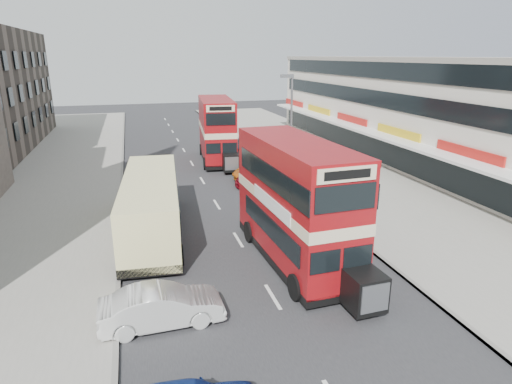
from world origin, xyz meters
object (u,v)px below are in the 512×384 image
object	(u,v)px
car_right_a	(266,177)
pedestrian_near	(335,181)
pedestrian_far	(263,137)
cyclist	(249,162)
coach	(151,203)
car_left_front	(162,307)
car_right_c	(233,144)
bus_second	(217,130)
car_right_b	(263,171)
bus_main	(296,202)
street_lamp	(290,120)

from	to	relation	value
car_right_a	pedestrian_near	xyz separation A→B (m)	(3.85, -3.65, 0.42)
pedestrian_far	cyclist	bearing A→B (deg)	-121.78
coach	cyclist	world-z (taller)	coach
car_left_front	car_right_c	world-z (taller)	car_left_front
coach	pedestrian_near	bearing A→B (deg)	19.26
bus_second	car_right_a	world-z (taller)	bus_second
coach	car_right_b	distance (m)	12.64
bus_main	car_left_front	xyz separation A→B (m)	(-6.49, -3.56, -2.22)
car_right_c	coach	bearing A→B (deg)	-23.80
car_right_b	bus_second	bearing A→B (deg)	-166.88
bus_main	pedestrian_far	bearing A→B (deg)	-106.40
pedestrian_near	car_left_front	bearing A→B (deg)	44.46
bus_second	car_left_front	world-z (taller)	bus_second
car_right_a	pedestrian_near	bearing A→B (deg)	46.83
pedestrian_far	car_right_c	bearing A→B (deg)	175.10
bus_second	car_right_a	size ratio (longest dim) A/B	2.14
bus_second	coach	bearing A→B (deg)	73.01
car_left_front	pedestrian_far	size ratio (longest dim) A/B	2.39
bus_second	car_right_c	bearing A→B (deg)	-113.54
pedestrian_near	pedestrian_far	xyz separation A→B (m)	(0.11, 17.53, -0.03)
car_left_front	car_right_b	world-z (taller)	car_left_front
street_lamp	car_left_front	distance (m)	20.40
bus_main	pedestrian_near	xyz separation A→B (m)	(6.24, 8.69, -1.84)
car_left_front	cyclist	distance (m)	22.96
street_lamp	pedestrian_near	bearing A→B (deg)	-68.57
street_lamp	bus_main	bearing A→B (deg)	-108.90
car_right_a	car_right_c	bearing A→B (deg)	177.71
bus_second	car_left_front	size ratio (longest dim) A/B	2.29
car_right_b	pedestrian_far	size ratio (longest dim) A/B	2.65
bus_second	car_right_c	xyz separation A→B (m)	(2.56, 4.56, -2.31)
car_left_front	car_right_b	xyz separation A→B (m)	(9.18, 17.70, -0.05)
car_right_c	pedestrian_far	distance (m)	3.38
car_right_c	pedestrian_near	bearing A→B (deg)	11.05
street_lamp	car_left_front	size ratio (longest dim) A/B	1.82
car_right_a	cyclist	bearing A→B (deg)	179.55
bus_main	cyclist	distance (m)	17.90
coach	cyclist	bearing A→B (deg)	58.67
car_left_front	car_right_a	world-z (taller)	car_left_front
street_lamp	car_right_a	distance (m)	4.67
car_left_front	car_right_a	bearing A→B (deg)	-30.83
street_lamp	coach	size ratio (longest dim) A/B	0.72
pedestrian_far	pedestrian_near	bearing A→B (deg)	-97.87
car_right_b	pedestrian_near	bearing A→B (deg)	29.29
bus_second	car_right_a	xyz separation A→B (m)	(1.95, -9.17, -2.21)
street_lamp	car_right_c	xyz separation A→B (m)	(-1.49, 12.92, -4.18)
bus_main	car_right_c	bearing A→B (deg)	-99.36
car_left_front	car_right_c	distance (m)	31.11
car_right_a	pedestrian_far	bearing A→B (deg)	164.34
street_lamp	car_right_c	distance (m)	13.67
car_right_c	bus_main	bearing A→B (deg)	-6.08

